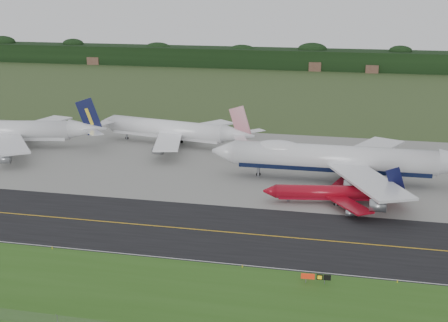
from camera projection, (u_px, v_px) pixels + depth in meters
ground at (234, 226)px, 138.69m from camera, size 600.00×600.00×0.00m
grass_verge at (191, 300)px, 105.84m from camera, size 400.00×30.00×0.01m
taxiway at (230, 232)px, 134.94m from camera, size 400.00×32.00×0.02m
apron at (269, 164)px, 186.56m from camera, size 400.00×78.00×0.01m
taxiway_centreline at (230, 232)px, 134.93m from camera, size 400.00×0.40×0.00m
taxiway_edge_line at (213, 262)px, 120.38m from camera, size 400.00×0.25×0.00m
horizon_treeline at (322, 61)px, 394.14m from camera, size 700.00×25.00×12.00m
jet_ba_747 at (344, 159)px, 167.94m from camera, size 74.98×62.32×18.91m
jet_red_737 at (335, 193)px, 152.46m from camera, size 35.01×28.22×9.47m
jet_navy_gold at (10, 131)px, 204.20m from camera, size 64.20×55.05×16.66m
jet_star_tail at (175, 130)px, 207.04m from camera, size 57.70×47.55×15.29m
taxiway_sign at (316, 277)px, 111.57m from camera, size 5.32×0.54×1.77m
edge_marker_left at (52, 248)px, 126.45m from camera, size 0.16×0.16×0.50m
edge_marker_center at (242, 266)px, 118.10m from camera, size 0.16×0.16×0.50m
edge_marker_right at (397, 281)px, 112.09m from camera, size 0.16×0.16×0.50m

